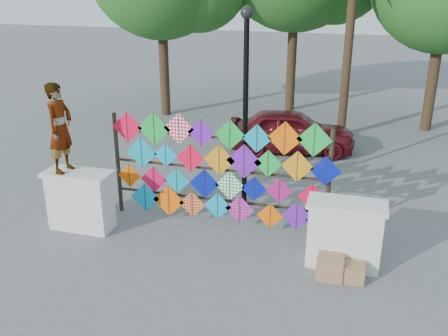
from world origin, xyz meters
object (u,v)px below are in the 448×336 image
at_px(lamppost, 246,90).
at_px(sedan, 291,131).
at_px(kite_rack, 220,171).
at_px(vendor_woman, 60,128).

bearing_deg(lamppost, sedan, 82.77).
xyz_separation_m(kite_rack, lamppost, (0.23, 1.27, 1.45)).
distance_m(kite_rack, sedan, 5.30).
bearing_deg(lamppost, vendor_woman, -146.11).
xyz_separation_m(kite_rack, sedan, (0.73, 5.22, -0.59)).
xyz_separation_m(vendor_woman, sedan, (3.78, 6.15, -1.55)).
distance_m(kite_rack, lamppost, 1.94).
height_order(kite_rack, vendor_woman, vendor_woman).
relative_size(sedan, lamppost, 0.85).
height_order(kite_rack, sedan, kite_rack).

